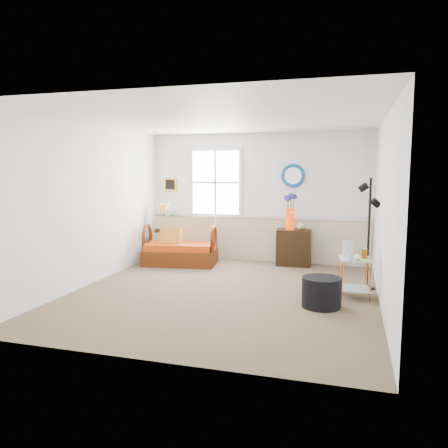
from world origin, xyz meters
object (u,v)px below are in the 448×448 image
(side_table, at_px, (355,278))
(floor_lamp, at_px, (369,234))
(ottoman, at_px, (321,292))
(loveseat, at_px, (180,241))
(cabinet, at_px, (294,247))
(lamp_stand, at_px, (166,243))

(side_table, distance_m, floor_lamp, 0.83)
(ottoman, bearing_deg, loveseat, 145.05)
(cabinet, height_order, side_table, cabinet)
(side_table, height_order, floor_lamp, floor_lamp)
(loveseat, height_order, ottoman, loveseat)
(side_table, xyz_separation_m, ottoman, (-0.43, -0.60, -0.09))
(cabinet, xyz_separation_m, side_table, (1.13, -1.95, -0.06))
(side_table, distance_m, ottoman, 0.74)
(lamp_stand, bearing_deg, cabinet, 3.65)
(loveseat, height_order, lamp_stand, loveseat)
(lamp_stand, height_order, ottoman, lamp_stand)
(cabinet, bearing_deg, lamp_stand, -179.16)
(lamp_stand, bearing_deg, floor_lamp, -16.92)
(side_table, height_order, ottoman, side_table)
(lamp_stand, height_order, floor_lamp, floor_lamp)
(side_table, bearing_deg, loveseat, 156.93)
(floor_lamp, relative_size, ottoman, 3.26)
(cabinet, relative_size, side_table, 1.21)
(side_table, bearing_deg, lamp_stand, 154.85)
(loveseat, bearing_deg, lamp_stand, 133.83)
(side_table, bearing_deg, floor_lamp, 71.01)
(loveseat, xyz_separation_m, floor_lamp, (3.50, -0.84, 0.41))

